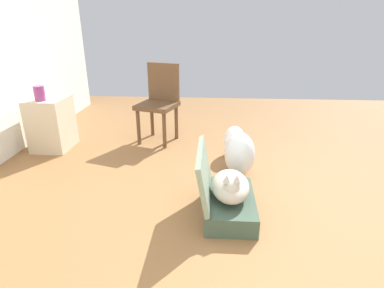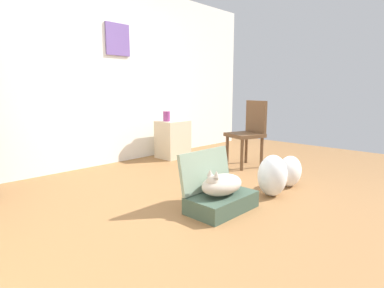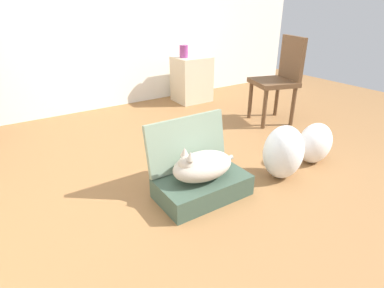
{
  "view_description": "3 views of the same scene",
  "coord_description": "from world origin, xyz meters",
  "px_view_note": "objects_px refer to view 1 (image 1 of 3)",
  "views": [
    {
      "loc": [
        -2.1,
        0.02,
        1.39
      ],
      "look_at": [
        0.11,
        0.17,
        0.51
      ],
      "focal_mm": 29.15,
      "sensor_mm": 36.0,
      "label": 1
    },
    {
      "loc": [
        -2.1,
        -1.77,
        1.05
      ],
      "look_at": [
        0.04,
        0.32,
        0.54
      ],
      "focal_mm": 28.82,
      "sensor_mm": 36.0,
      "label": 2
    },
    {
      "loc": [
        -1.11,
        -1.63,
        1.25
      ],
      "look_at": [
        0.01,
        0.07,
        0.31
      ],
      "focal_mm": 29.02,
      "sensor_mm": 36.0,
      "label": 3
    }
  ],
  "objects_px": {
    "suitcase_base": "(229,205)",
    "plastic_bag_clear": "(234,142)",
    "cat": "(230,186)",
    "side_table": "(52,124)",
    "chair": "(160,100)",
    "plastic_bag_white": "(240,154)",
    "vase_tall": "(39,93)"
  },
  "relations": [
    {
      "from": "suitcase_base",
      "to": "plastic_bag_clear",
      "type": "xyz_separation_m",
      "value": [
        1.08,
        -0.1,
        0.1
      ]
    },
    {
      "from": "cat",
      "to": "side_table",
      "type": "height_order",
      "value": "side_table"
    },
    {
      "from": "cat",
      "to": "side_table",
      "type": "relative_size",
      "value": 0.88
    },
    {
      "from": "suitcase_base",
      "to": "side_table",
      "type": "relative_size",
      "value": 1.07
    },
    {
      "from": "suitcase_base",
      "to": "chair",
      "type": "xyz_separation_m",
      "value": [
        1.57,
        0.79,
        0.43
      ]
    },
    {
      "from": "suitcase_base",
      "to": "plastic_bag_white",
      "type": "relative_size",
      "value": 1.49
    },
    {
      "from": "vase_tall",
      "to": "chair",
      "type": "height_order",
      "value": "chair"
    },
    {
      "from": "cat",
      "to": "plastic_bag_clear",
      "type": "distance_m",
      "value": 1.1
    },
    {
      "from": "cat",
      "to": "chair",
      "type": "height_order",
      "value": "chair"
    },
    {
      "from": "cat",
      "to": "vase_tall",
      "type": "relative_size",
      "value": 3.33
    },
    {
      "from": "cat",
      "to": "vase_tall",
      "type": "height_order",
      "value": "vase_tall"
    },
    {
      "from": "suitcase_base",
      "to": "chair",
      "type": "height_order",
      "value": "chair"
    },
    {
      "from": "plastic_bag_clear",
      "to": "chair",
      "type": "bearing_deg",
      "value": 60.96
    },
    {
      "from": "plastic_bag_clear",
      "to": "side_table",
      "type": "distance_m",
      "value": 2.08
    },
    {
      "from": "cat",
      "to": "vase_tall",
      "type": "bearing_deg",
      "value": 60.9
    },
    {
      "from": "cat",
      "to": "chair",
      "type": "distance_m",
      "value": 1.79
    },
    {
      "from": "plastic_bag_white",
      "to": "cat",
      "type": "bearing_deg",
      "value": 169.93
    },
    {
      "from": "cat",
      "to": "chair",
      "type": "relative_size",
      "value": 0.56
    },
    {
      "from": "cat",
      "to": "vase_tall",
      "type": "xyz_separation_m",
      "value": [
        1.11,
        1.99,
        0.42
      ]
    },
    {
      "from": "plastic_bag_white",
      "to": "vase_tall",
      "type": "height_order",
      "value": "vase_tall"
    },
    {
      "from": "cat",
      "to": "vase_tall",
      "type": "distance_m",
      "value": 2.32
    },
    {
      "from": "plastic_bag_clear",
      "to": "side_table",
      "type": "relative_size",
      "value": 0.59
    },
    {
      "from": "plastic_bag_white",
      "to": "plastic_bag_clear",
      "type": "distance_m",
      "value": 0.42
    },
    {
      "from": "side_table",
      "to": "chair",
      "type": "bearing_deg",
      "value": -73.2
    },
    {
      "from": "suitcase_base",
      "to": "vase_tall",
      "type": "bearing_deg",
      "value": 61.14
    },
    {
      "from": "suitcase_base",
      "to": "plastic_bag_clear",
      "type": "bearing_deg",
      "value": -5.02
    },
    {
      "from": "side_table",
      "to": "plastic_bag_clear",
      "type": "bearing_deg",
      "value": -93.55
    },
    {
      "from": "suitcase_base",
      "to": "vase_tall",
      "type": "distance_m",
      "value": 2.35
    },
    {
      "from": "cat",
      "to": "plastic_bag_white",
      "type": "distance_m",
      "value": 0.69
    },
    {
      "from": "plastic_bag_white",
      "to": "chair",
      "type": "distance_m",
      "value": 1.31
    },
    {
      "from": "suitcase_base",
      "to": "chair",
      "type": "distance_m",
      "value": 1.81
    },
    {
      "from": "suitcase_base",
      "to": "plastic_bag_clear",
      "type": "height_order",
      "value": "plastic_bag_clear"
    }
  ]
}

